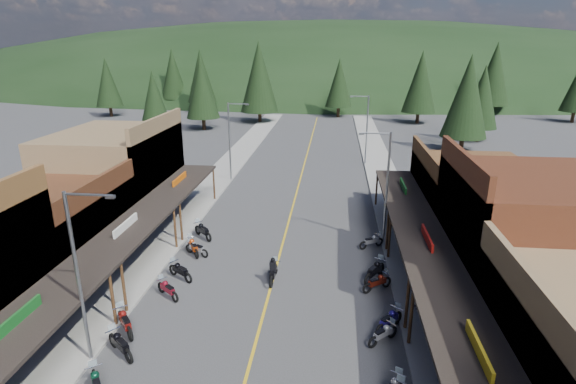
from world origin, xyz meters
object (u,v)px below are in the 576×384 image
(shop_west_2, at_px, (47,234))
(bike_west_9, at_px, (197,248))
(pine_2, at_px, (259,77))
(pedestrian_east_a, at_px, (417,295))
(pine_11, at_px, (467,96))
(bike_east_10, at_px, (371,241))
(streetlight_3, at_px, (366,127))
(bike_east_7, at_px, (389,320))
(pine_9, at_px, (482,97))
(bike_west_11, at_px, (203,230))
(pine_7, at_px, (173,74))
(streetlight_2, at_px, (385,183))
(pine_0, at_px, (107,82))
(bike_east_6, at_px, (383,333))
(shop_west_3, at_px, (118,175))
(shop_east_2, at_px, (524,238))
(bike_west_7, at_px, (168,288))
(bike_east_9, at_px, (375,270))
(streetlight_0, at_px, (80,272))
(rider_on_bike, at_px, (273,271))
(bike_west_10, at_px, (193,246))
(shop_east_3, at_px, (471,198))
(bike_west_6, at_px, (125,321))
(pedestrian_east_b, at_px, (393,204))
(pine_10, at_px, (202,88))
(bike_west_4, at_px, (96,383))
(bike_west_8, at_px, (180,270))
(bike_east_8, at_px, (377,282))
(streetlight_1, at_px, (231,138))
(bike_west_5, at_px, (120,343))
(pine_1, at_px, (201,76))
(pine_5, at_px, (494,74))

(shop_west_2, height_order, bike_west_9, shop_west_2)
(pine_2, xyz_separation_m, pedestrian_east_a, (18.03, -58.39, -7.06))
(pine_11, distance_m, bike_east_10, 34.41)
(streetlight_3, relative_size, bike_east_7, 3.73)
(pine_9, relative_size, bike_west_11, 4.78)
(streetlight_3, height_order, pine_7, pine_7)
(shop_west_2, bearing_deg, streetlight_2, 16.92)
(pine_0, relative_size, bike_east_6, 5.94)
(streetlight_3, height_order, pine_0, pine_0)
(shop_west_3, bearing_deg, shop_east_2, -19.20)
(bike_west_7, xyz_separation_m, bike_east_9, (11.63, 3.17, 0.10))
(streetlight_0, xyz_separation_m, rider_on_bike, (7.02, 7.90, -3.80))
(streetlight_2, bearing_deg, bike_west_10, -166.40)
(shop_east_3, distance_m, bike_east_7, 15.61)
(shop_east_3, relative_size, bike_west_6, 4.82)
(pedestrian_east_b, bearing_deg, shop_east_3, 127.28)
(pine_10, xyz_separation_m, bike_west_4, (12.25, -57.96, -6.19))
(pine_2, bearing_deg, bike_west_8, -85.48)
(bike_west_4, bearing_deg, pedestrian_east_a, -6.98)
(pine_7, relative_size, bike_east_8, 6.26)
(shop_east_3, height_order, bike_east_9, shop_east_3)
(pine_9, height_order, bike_east_7, pine_9)
(shop_east_3, relative_size, streetlight_3, 1.36)
(bike_east_8, bearing_deg, streetlight_0, -95.63)
(bike_west_4, distance_m, bike_west_6, 4.21)
(shop_east_2, height_order, rider_on_bike, shop_east_2)
(shop_west_2, xyz_separation_m, bike_west_11, (7.87, 5.84, -1.89))
(streetlight_0, height_order, bike_west_4, streetlight_0)
(streetlight_1, height_order, bike_west_7, streetlight_1)
(streetlight_2, xyz_separation_m, pine_10, (-24.95, 42.00, 2.32))
(pine_7, height_order, bike_west_6, pine_7)
(pine_11, height_order, bike_east_9, pine_11)
(bike_east_7, bearing_deg, shop_east_2, 68.37)
(streetlight_1, height_order, bike_west_4, streetlight_1)
(pine_2, xyz_separation_m, rider_on_bike, (10.06, -56.10, -7.33))
(shop_west_2, xyz_separation_m, pedestrian_east_a, (21.78, -2.09, -1.60))
(pedestrian_east_b, bearing_deg, bike_west_5, 27.07)
(pine_1, distance_m, bike_west_5, 77.89)
(bike_east_9, bearing_deg, bike_east_10, 119.84)
(streetlight_0, bearing_deg, pine_10, 101.16)
(shop_east_3, xyz_separation_m, streetlight_3, (-6.80, 18.70, 1.93))
(streetlight_2, xyz_separation_m, pine_0, (-46.95, 54.00, 2.02))
(bike_east_8, bearing_deg, pine_2, 160.58)
(bike_west_10, bearing_deg, bike_east_8, -49.30)
(pine_0, bearing_deg, shop_west_2, -66.48)
(bike_west_4, bearing_deg, pine_5, 27.80)
(bike_east_9, bearing_deg, pedestrian_east_b, 109.80)
(streetlight_1, distance_m, bike_west_7, 22.89)
(bike_east_10, bearing_deg, bike_west_8, -95.83)
(shop_west_2, bearing_deg, pine_11, 47.08)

